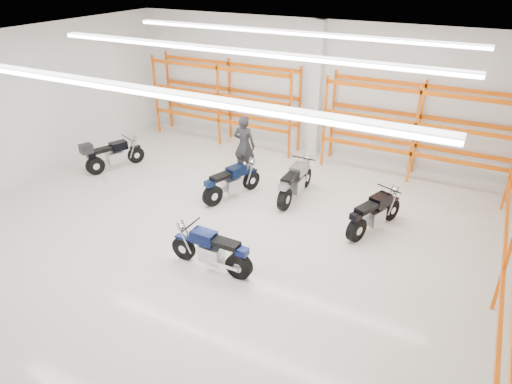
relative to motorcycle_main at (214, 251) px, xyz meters
The scene contains 11 objects.
ground 1.62m from the motorcycle_main, 108.60° to the left, with size 14.00×14.00×0.00m, color beige.
room_shell 3.22m from the motorcycle_main, 108.30° to the left, with size 14.02×12.02×4.51m.
motorcycle_main is the anchor object (origin of this frame).
motorcycle_back_a 6.55m from the motorcycle_main, 153.07° to the left, with size 1.05×2.00×1.07m.
motorcycle_back_b 3.39m from the motorcycle_main, 114.60° to the left, with size 0.94×2.00×1.02m.
motorcycle_back_c 3.88m from the motorcycle_main, 86.29° to the left, with size 0.72×2.17×1.07m.
motorcycle_back_d 4.17m from the motorcycle_main, 50.00° to the left, with size 0.99×2.02×1.03m.
standing_man 5.09m from the motorcycle_main, 111.25° to the left, with size 0.71×0.47×1.95m, color black.
structural_column 7.51m from the motorcycle_main, 93.87° to the left, with size 0.32×0.32×4.50m, color white.
pallet_racking_back_left 8.07m from the motorcycle_main, 119.27° to the left, with size 5.67×0.87×3.00m.
pallet_racking_back_right 7.64m from the motorcycle_main, 67.28° to the left, with size 5.67×0.87×3.00m.
Camera 1 is at (5.14, -8.37, 6.25)m, focal length 32.00 mm.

